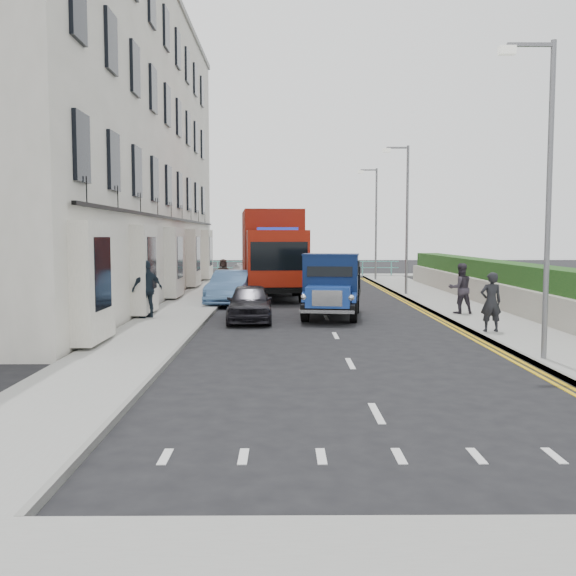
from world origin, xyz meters
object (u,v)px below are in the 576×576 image
object	(u,v)px
lamp_mid	(405,211)
red_lorry	(272,251)
lamp_far	(374,217)
bedford_lorry	(331,290)
lamp_near	(544,182)
parked_car_front	(250,303)
pedestrian_east_near	(491,302)

from	to	relation	value
lamp_mid	red_lorry	distance (m)	6.45
lamp_far	red_lorry	bearing A→B (deg)	-121.74
lamp_mid	bedford_lorry	bearing A→B (deg)	-115.85
lamp_mid	lamp_far	xyz separation A→B (m)	(0.00, 10.00, 0.00)
lamp_near	red_lorry	xyz separation A→B (m)	(-6.17, 16.02, -1.86)
parked_car_front	red_lorry	bearing A→B (deg)	84.62
parked_car_front	pedestrian_east_near	xyz separation A→B (m)	(7.00, -3.15, 0.35)
lamp_near	parked_car_front	distance (m)	10.41
bedford_lorry	lamp_mid	bearing A→B (deg)	72.28
lamp_far	red_lorry	size ratio (longest dim) A/B	0.89
lamp_mid	bedford_lorry	xyz separation A→B (m)	(-4.04, -8.34, -2.99)
red_lorry	parked_car_front	xyz separation A→B (m)	(-0.60, -8.87, -1.52)
lamp_near	pedestrian_east_near	bearing A→B (deg)	86.81
pedestrian_east_near	lamp_near	bearing A→B (deg)	83.01
lamp_far	bedford_lorry	size ratio (longest dim) A/B	1.45
lamp_mid	parked_car_front	bearing A→B (deg)	-127.43
bedford_lorry	red_lorry	bearing A→B (deg)	112.46
bedford_lorry	pedestrian_east_near	xyz separation A→B (m)	(4.26, -3.67, -0.05)
lamp_near	lamp_far	distance (m)	26.00
lamp_far	red_lorry	distance (m)	11.88
lamp_mid	parked_car_front	size ratio (longest dim) A/B	1.93
lamp_far	red_lorry	xyz separation A→B (m)	(-6.17, -9.98, -1.86)
red_lorry	pedestrian_east_near	bearing A→B (deg)	-66.90
lamp_far	pedestrian_east_near	xyz separation A→B (m)	(0.22, -22.01, -3.03)
red_lorry	bedford_lorry	bearing A→B (deg)	-80.58
lamp_mid	pedestrian_east_near	distance (m)	12.39
pedestrian_east_near	red_lorry	bearing A→B (deg)	-65.78
lamp_mid	bedford_lorry	size ratio (longest dim) A/B	1.45
lamp_near	lamp_far	size ratio (longest dim) A/B	1.00
lamp_near	pedestrian_east_near	world-z (taller)	lamp_near
parked_car_front	pedestrian_east_near	bearing A→B (deg)	-25.74
lamp_near	lamp_mid	size ratio (longest dim) A/B	1.00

